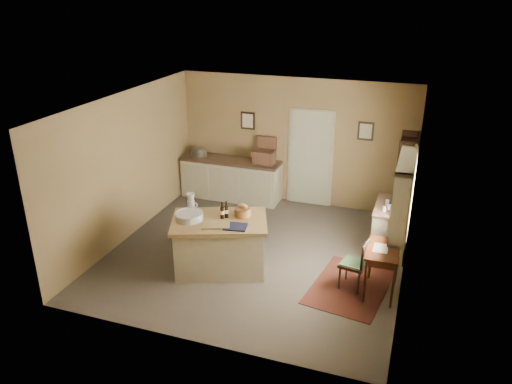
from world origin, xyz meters
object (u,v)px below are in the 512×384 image
work_island (219,243)px  writing_desk (383,255)px  sideboard (231,177)px  desk_chair (353,264)px  shelving_unit (406,183)px  right_cabinet (390,228)px

work_island → writing_desk: size_ratio=2.18×
work_island → sideboard: bearing=87.4°
writing_desk → desk_chair: 0.50m
writing_desk → shelving_unit: (0.15, 2.51, 0.25)m
sideboard → right_cabinet: sideboard is taller
work_island → writing_desk: 2.62m
work_island → sideboard: size_ratio=0.80×
sideboard → desk_chair: 4.12m
work_island → sideboard: 3.02m
sideboard → shelving_unit: shelving_unit is taller
work_island → desk_chair: (2.18, 0.17, -0.07)m
shelving_unit → sideboard: bearing=176.9°
work_island → sideboard: work_island is taller
work_island → shelving_unit: 3.87m
shelving_unit → work_island: bearing=-135.9°
work_island → shelving_unit: (2.76, 2.67, 0.43)m
writing_desk → desk_chair: size_ratio=0.99×
writing_desk → desk_chair: desk_chair is taller
work_island → writing_desk: bearing=-16.9°
right_cabinet → work_island: bearing=-149.7°
desk_chair → right_cabinet: size_ratio=0.79×
right_cabinet → shelving_unit: shelving_unit is taller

